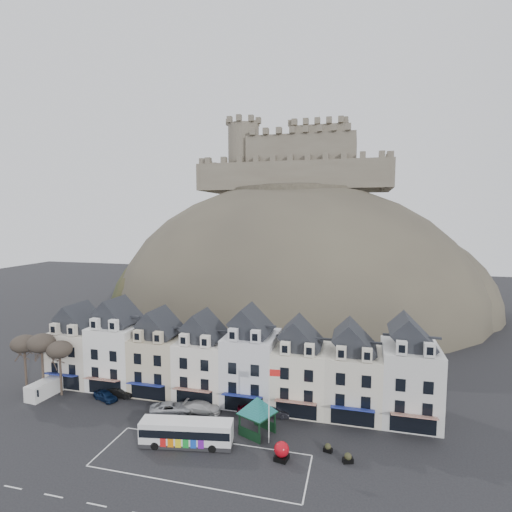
{
  "coord_description": "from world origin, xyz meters",
  "views": [
    {
      "loc": [
        17.22,
        -35.06,
        25.26
      ],
      "look_at": [
        1.94,
        24.0,
        19.11
      ],
      "focal_mm": 28.0,
      "sensor_mm": 36.0,
      "label": 1
    }
  ],
  "objects_px": {
    "white_van": "(44,389)",
    "car_maroon": "(254,409)",
    "red_buoy": "(282,451)",
    "car_charcoal": "(273,412)",
    "car_black": "(120,393)",
    "car_white": "(202,407)",
    "bus": "(187,432)",
    "car_silver": "(171,408)",
    "bus_shelter": "(257,405)",
    "car_navy": "(105,395)",
    "flagpole": "(270,400)"
  },
  "relations": [
    {
      "from": "car_black",
      "to": "car_white",
      "type": "bearing_deg",
      "value": -96.51
    },
    {
      "from": "car_charcoal",
      "to": "red_buoy",
      "type": "bearing_deg",
      "value": -168.91
    },
    {
      "from": "bus",
      "to": "bus_shelter",
      "type": "xyz_separation_m",
      "value": [
        6.97,
        4.18,
        1.91
      ]
    },
    {
      "from": "red_buoy",
      "to": "white_van",
      "type": "bearing_deg",
      "value": 170.21
    },
    {
      "from": "bus",
      "to": "bus_shelter",
      "type": "relative_size",
      "value": 1.61
    },
    {
      "from": "bus",
      "to": "car_silver",
      "type": "distance_m",
      "value": 7.89
    },
    {
      "from": "bus",
      "to": "car_charcoal",
      "type": "xyz_separation_m",
      "value": [
        7.94,
        8.58,
        -0.91
      ]
    },
    {
      "from": "car_silver",
      "to": "car_maroon",
      "type": "distance_m",
      "value": 10.7
    },
    {
      "from": "car_maroon",
      "to": "car_charcoal",
      "type": "bearing_deg",
      "value": -95.2
    },
    {
      "from": "car_black",
      "to": "car_silver",
      "type": "height_order",
      "value": "car_silver"
    },
    {
      "from": "bus",
      "to": "car_maroon",
      "type": "relative_size",
      "value": 2.46
    },
    {
      "from": "car_white",
      "to": "car_maroon",
      "type": "height_order",
      "value": "car_maroon"
    },
    {
      "from": "red_buoy",
      "to": "car_maroon",
      "type": "xyz_separation_m",
      "value": [
        -5.2,
        8.55,
        -0.28
      ]
    },
    {
      "from": "bus",
      "to": "car_navy",
      "type": "bearing_deg",
      "value": 144.87
    },
    {
      "from": "bus",
      "to": "red_buoy",
      "type": "xyz_separation_m",
      "value": [
        10.64,
        0.03,
        -0.59
      ]
    },
    {
      "from": "car_silver",
      "to": "car_charcoal",
      "type": "height_order",
      "value": "car_silver"
    },
    {
      "from": "white_van",
      "to": "car_maroon",
      "type": "height_order",
      "value": "white_van"
    },
    {
      "from": "red_buoy",
      "to": "car_charcoal",
      "type": "bearing_deg",
      "value": 107.53
    },
    {
      "from": "car_navy",
      "to": "car_charcoal",
      "type": "distance_m",
      "value": 23.34
    },
    {
      "from": "car_white",
      "to": "car_charcoal",
      "type": "xyz_separation_m",
      "value": [
        9.09,
        1.21,
        -0.03
      ]
    },
    {
      "from": "white_van",
      "to": "car_navy",
      "type": "relative_size",
      "value": 1.26
    },
    {
      "from": "bus",
      "to": "bus_shelter",
      "type": "bearing_deg",
      "value": 21.05
    },
    {
      "from": "bus_shelter",
      "to": "bus",
      "type": "bearing_deg",
      "value": -124.61
    },
    {
      "from": "car_maroon",
      "to": "flagpole",
      "type": "bearing_deg",
      "value": -155.39
    },
    {
      "from": "car_maroon",
      "to": "car_charcoal",
      "type": "distance_m",
      "value": 2.5
    },
    {
      "from": "car_navy",
      "to": "car_silver",
      "type": "height_order",
      "value": "car_silver"
    },
    {
      "from": "bus",
      "to": "car_navy",
      "type": "xyz_separation_m",
      "value": [
        -15.36,
        7.25,
        -0.92
      ]
    },
    {
      "from": "car_black",
      "to": "bus",
      "type": "bearing_deg",
      "value": -122.58
    },
    {
      "from": "bus",
      "to": "car_maroon",
      "type": "height_order",
      "value": "bus"
    },
    {
      "from": "red_buoy",
      "to": "car_charcoal",
      "type": "xyz_separation_m",
      "value": [
        -2.7,
        8.55,
        -0.33
      ]
    },
    {
      "from": "white_van",
      "to": "car_white",
      "type": "distance_m",
      "value": 23.3
    },
    {
      "from": "white_van",
      "to": "car_navy",
      "type": "bearing_deg",
      "value": 12.17
    },
    {
      "from": "red_buoy",
      "to": "car_navy",
      "type": "relative_size",
      "value": 0.5
    },
    {
      "from": "flagpole",
      "to": "car_navy",
      "type": "relative_size",
      "value": 2.24
    },
    {
      "from": "bus_shelter",
      "to": "car_silver",
      "type": "distance_m",
      "value": 12.4
    },
    {
      "from": "red_buoy",
      "to": "car_navy",
      "type": "bearing_deg",
      "value": 164.48
    },
    {
      "from": "flagpole",
      "to": "bus",
      "type": "bearing_deg",
      "value": -162.52
    },
    {
      "from": "bus_shelter",
      "to": "car_black",
      "type": "xyz_separation_m",
      "value": [
        -20.99,
        4.4,
        -2.85
      ]
    },
    {
      "from": "bus",
      "to": "flagpole",
      "type": "height_order",
      "value": "flagpole"
    },
    {
      "from": "bus_shelter",
      "to": "car_black",
      "type": "distance_m",
      "value": 21.64
    },
    {
      "from": "car_black",
      "to": "bus_shelter",
      "type": "bearing_deg",
      "value": -102.97
    },
    {
      "from": "bus_shelter",
      "to": "flagpole",
      "type": "xyz_separation_m",
      "value": [
        1.8,
        -1.41,
        1.52
      ]
    },
    {
      "from": "red_buoy",
      "to": "car_silver",
      "type": "xyz_separation_m",
      "value": [
        -15.6,
        6.05,
        -0.27
      ]
    },
    {
      "from": "car_navy",
      "to": "car_charcoal",
      "type": "bearing_deg",
      "value": -65.69
    },
    {
      "from": "car_black",
      "to": "car_charcoal",
      "type": "bearing_deg",
      "value": -91.12
    },
    {
      "from": "red_buoy",
      "to": "car_white",
      "type": "distance_m",
      "value": 13.89
    },
    {
      "from": "bus_shelter",
      "to": "white_van",
      "type": "xyz_separation_m",
      "value": [
        -31.38,
        1.9,
        -2.4
      ]
    },
    {
      "from": "car_black",
      "to": "car_white",
      "type": "relative_size",
      "value": 0.82
    },
    {
      "from": "car_white",
      "to": "car_maroon",
      "type": "relative_size",
      "value": 1.14
    },
    {
      "from": "flagpole",
      "to": "white_van",
      "type": "relative_size",
      "value": 1.78
    }
  ]
}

